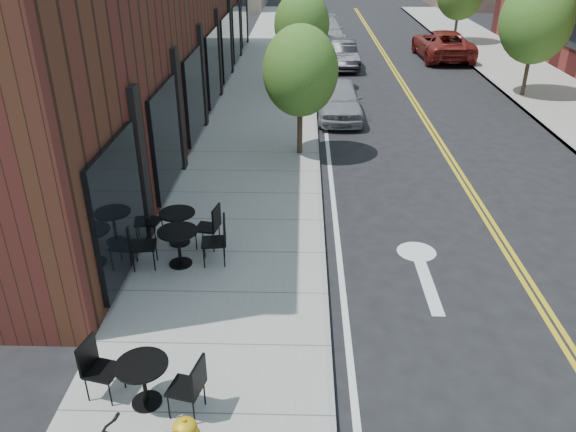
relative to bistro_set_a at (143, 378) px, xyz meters
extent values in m
plane|color=black|center=(2.74, 1.32, -0.60)|extent=(120.00, 120.00, 0.00)
cube|color=#9E9B93|center=(0.74, 11.32, -0.54)|extent=(4.00, 70.00, 0.12)
cube|color=#492817|center=(-3.76, 15.32, 2.90)|extent=(5.00, 28.00, 7.00)
cylinder|color=#382B1E|center=(2.14, 10.32, 0.33)|extent=(0.16, 0.16, 1.61)
ellipsoid|color=#2E6720|center=(2.14, 10.32, 2.01)|extent=(2.20, 2.20, 2.64)
cylinder|color=#382B1E|center=(2.14, 18.32, 0.36)|extent=(0.16, 0.16, 1.68)
ellipsoid|color=#2E6720|center=(2.14, 18.32, 2.12)|extent=(2.30, 2.30, 2.76)
cylinder|color=#382B1E|center=(2.14, 26.32, 0.31)|extent=(0.16, 0.16, 1.57)
ellipsoid|color=#2E6720|center=(2.14, 26.32, 1.94)|extent=(2.10, 2.10, 2.52)
cylinder|color=#382B1E|center=(2.14, 34.32, 0.38)|extent=(0.16, 0.16, 1.71)
cylinder|color=#382B1E|center=(11.34, 17.32, 0.43)|extent=(0.16, 0.16, 1.82)
ellipsoid|color=#2E6720|center=(11.34, 17.32, 2.46)|extent=(2.80, 2.80, 3.36)
cylinder|color=#382B1E|center=(11.34, 29.32, 0.43)|extent=(0.16, 0.16, 1.82)
cylinder|color=gold|center=(0.84, -1.17, 0.26)|extent=(0.36, 0.36, 0.14)
ellipsoid|color=gold|center=(0.84, -1.17, 0.35)|extent=(0.35, 0.35, 0.18)
cylinder|color=gold|center=(0.84, -1.17, 0.44)|extent=(0.06, 0.06, 0.06)
cylinder|color=black|center=(0.00, 0.00, -0.46)|extent=(0.53, 0.53, 0.03)
cylinder|color=black|center=(0.00, 0.00, -0.12)|extent=(0.07, 0.07, 0.70)
cylinder|color=black|center=(0.00, 0.00, 0.24)|extent=(0.91, 0.91, 0.03)
cylinder|color=black|center=(-0.45, 4.66, -0.46)|extent=(0.53, 0.53, 0.03)
cylinder|color=black|center=(-0.45, 4.66, -0.11)|extent=(0.07, 0.07, 0.72)
cylinder|color=black|center=(-0.45, 4.66, 0.26)|extent=(0.92, 0.92, 0.03)
cylinder|color=black|center=(-0.25, 3.78, -0.46)|extent=(0.53, 0.53, 0.03)
cylinder|color=black|center=(-0.25, 3.78, -0.09)|extent=(0.07, 0.07, 0.75)
cylinder|color=black|center=(-0.25, 3.78, 0.29)|extent=(0.92, 0.92, 0.03)
imported|color=#919298|center=(3.54, 14.31, 0.08)|extent=(1.65, 3.99, 1.35)
imported|color=black|center=(4.11, 22.72, 0.06)|extent=(1.73, 4.08, 1.31)
imported|color=#9FA0A4|center=(3.54, 29.42, 0.13)|extent=(2.38, 5.13, 1.45)
imported|color=maroon|center=(9.64, 25.01, 0.15)|extent=(2.62, 5.46, 1.50)
camera|label=1|loc=(2.22, -5.98, 5.69)|focal=35.00mm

